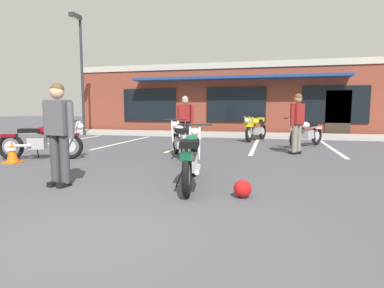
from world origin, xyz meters
name	(u,v)px	position (x,y,z in m)	size (l,w,h in m)	color
ground_plane	(188,167)	(0.00, 3.80, 0.00)	(80.00, 80.00, 0.00)	#47474C
sidewalk_kerb	(232,135)	(0.00, 11.78, 0.07)	(22.00, 1.80, 0.14)	#A8A59E
brick_storefront_building	(241,100)	(0.00, 15.84, 1.77)	(17.03, 6.51, 3.53)	brown
painted_stall_lines	(220,145)	(0.00, 8.18, 0.00)	(12.21, 4.80, 0.01)	silver
motorcycle_foreground_classic	(191,157)	(0.47, 2.23, 0.46)	(0.77, 2.10, 0.98)	black
motorcycle_red_sportbike	(41,141)	(-3.82, 3.92, 0.46)	(2.04, 1.00, 0.98)	black
motorcycle_black_cruiser	(306,133)	(2.87, 8.33, 0.46)	(1.39, 1.85, 0.98)	black
motorcycle_silver_naked	(255,127)	(1.12, 9.88, 0.53)	(0.97, 2.04, 0.98)	black
motorcycle_blue_standard	(180,140)	(-0.53, 5.00, 0.46)	(1.17, 1.96, 0.98)	black
person_in_black_shirt	(59,128)	(-1.58, 1.63, 0.95)	(0.61, 0.31, 1.68)	black
person_in_shorts_foreground	(297,120)	(2.43, 6.43, 0.95)	(0.43, 0.55, 1.68)	black
person_by_back_row	(185,118)	(-1.05, 7.41, 0.95)	(0.61, 0.30, 1.68)	black
helmet_on_pavement	(243,189)	(1.37, 1.67, 0.13)	(0.26, 0.26, 0.26)	#B71414
traffic_cone	(12,152)	(-4.11, 3.30, 0.26)	(0.34, 0.34, 0.53)	orange
parking_lot_lamp_post	(80,60)	(-6.98, 10.58, 3.51)	(0.24, 0.76, 5.51)	#2D2D33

